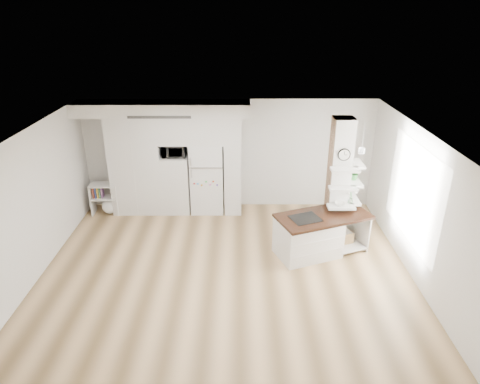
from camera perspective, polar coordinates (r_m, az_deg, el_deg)
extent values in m
cube|color=tan|center=(8.36, -1.89, -10.47)|extent=(7.00, 6.00, 0.01)
cube|color=white|center=(7.20, -2.18, 7.60)|extent=(7.00, 6.00, 0.04)
cube|color=silver|center=(10.47, -1.49, 5.05)|extent=(7.00, 0.04, 2.70)
cube|color=silver|center=(5.16, -3.15, -16.78)|extent=(7.00, 0.04, 2.70)
cube|color=silver|center=(8.56, -26.16, -1.90)|extent=(0.04, 6.00, 2.70)
cube|color=silver|center=(8.33, 22.81, -1.95)|extent=(0.04, 6.00, 2.70)
cube|color=silver|center=(10.50, -13.64, 3.57)|extent=(1.20, 0.65, 2.40)
cube|color=silver|center=(10.50, -8.47, 1.12)|extent=(0.65, 0.65, 1.42)
cube|color=silver|center=(10.06, -8.93, 8.31)|extent=(0.65, 0.65, 0.65)
cube|color=silver|center=(9.97, -4.63, 8.39)|extent=(0.85, 0.65, 0.65)
cube|color=silver|center=(10.21, -0.96, 3.67)|extent=(0.40, 0.65, 2.40)
cube|color=silver|center=(9.96, -10.43, 10.87)|extent=(4.00, 0.70, 0.30)
cube|color=#262626|center=(9.66, -10.72, 9.79)|extent=(1.40, 0.04, 0.06)
cube|color=white|center=(10.36, -4.41, 1.99)|extent=(0.78, 0.66, 1.75)
cube|color=#B2B2B7|center=(9.91, -4.61, 3.22)|extent=(0.78, 0.01, 0.03)
cube|color=silver|center=(9.01, 13.02, 1.26)|extent=(0.40, 0.40, 2.70)
cube|color=#9C7A57|center=(8.97, 11.71, 1.27)|extent=(0.02, 0.40, 2.70)
cube|color=#9C7A57|center=(9.20, 12.75, 1.76)|extent=(0.40, 0.02, 2.70)
cylinder|color=black|center=(8.59, 13.70, 4.87)|extent=(0.25, 0.03, 0.25)
cylinder|color=white|center=(8.58, 13.73, 4.83)|extent=(0.21, 0.01, 0.21)
plane|color=white|center=(8.52, 22.13, -0.17)|extent=(0.00, 2.40, 2.40)
cylinder|color=white|center=(7.66, 10.78, 3.61)|extent=(0.12, 0.12, 0.10)
cube|color=silver|center=(8.77, 9.05, -6.03)|extent=(1.42, 1.18, 0.78)
cube|color=silver|center=(9.35, 13.68, -6.49)|extent=(0.90, 0.97, 0.04)
cube|color=silver|center=(9.38, 15.43, -4.56)|extent=(0.32, 0.75, 0.78)
cube|color=black|center=(8.73, 11.09, -3.21)|extent=(2.06, 1.50, 0.06)
cube|color=black|center=(8.51, 8.70, -3.50)|extent=(0.69, 0.64, 0.01)
cube|color=tan|center=(9.26, 13.52, -5.82)|extent=(0.45, 0.40, 0.23)
cylinder|color=white|center=(9.08, 14.35, -1.47)|extent=(0.12, 0.12, 0.22)
cube|color=silver|center=(10.95, -19.09, -0.88)|extent=(0.05, 0.38, 0.77)
cube|color=silver|center=(10.78, -15.95, -0.84)|extent=(0.05, 0.38, 0.77)
cube|color=silver|center=(10.72, -17.77, 0.94)|extent=(0.67, 0.40, 0.03)
cube|color=silver|center=(10.85, -17.55, -0.70)|extent=(0.63, 0.40, 0.03)
sphere|color=white|center=(10.92, -16.96, -1.80)|extent=(0.38, 0.38, 0.38)
imported|color=#338036|center=(9.32, 12.49, -5.29)|extent=(0.33, 0.28, 0.53)
imported|color=#338036|center=(10.01, 15.62, -3.59)|extent=(0.34, 0.34, 0.51)
imported|color=#2D2D2D|center=(10.16, -8.80, 5.49)|extent=(0.54, 0.37, 0.30)
imported|color=#338036|center=(9.12, 15.01, 2.51)|extent=(0.27, 0.23, 0.30)
imported|color=white|center=(8.88, 13.21, -1.56)|extent=(0.22, 0.22, 0.05)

